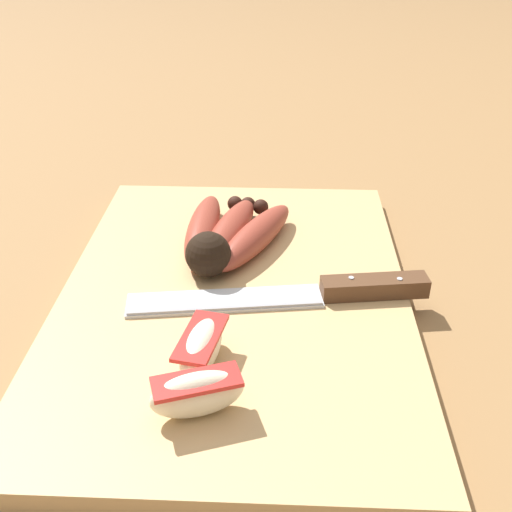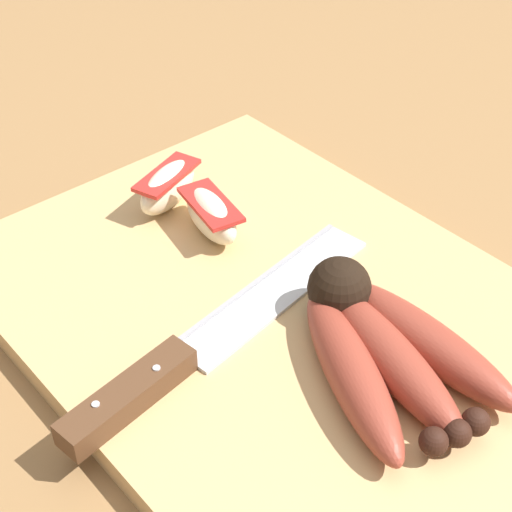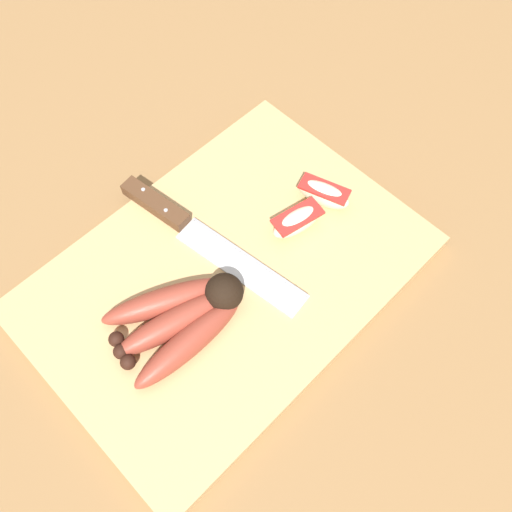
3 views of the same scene
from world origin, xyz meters
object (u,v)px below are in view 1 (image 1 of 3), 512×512
apple_wedge_near (197,393)px  apple_wedge_middle (201,347)px  banana_bunch (226,235)px  chefs_knife (323,291)px

apple_wedge_near → apple_wedge_middle: apple_wedge_near is taller
banana_bunch → chefs_knife: size_ratio=0.59×
banana_bunch → apple_wedge_near: 0.24m
chefs_knife → apple_wedge_middle: apple_wedge_middle is taller
apple_wedge_near → apple_wedge_middle: size_ratio=1.00×
apple_wedge_middle → chefs_knife: bearing=-45.6°
banana_bunch → apple_wedge_near: size_ratio=2.26×
chefs_knife → apple_wedge_middle: bearing=134.4°
banana_bunch → apple_wedge_near: banana_bunch is taller
apple_wedge_middle → apple_wedge_near: bearing=-176.2°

